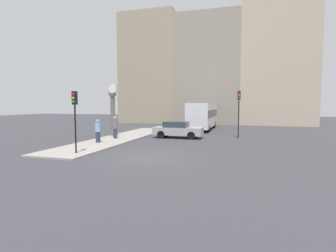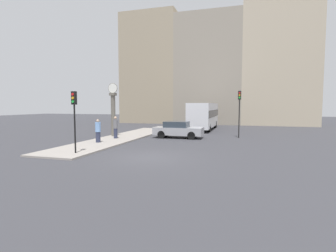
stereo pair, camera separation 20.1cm
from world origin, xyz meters
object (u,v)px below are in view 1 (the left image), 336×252
traffic_light_near (75,109)px  pedestrian_grey_jacket (115,127)px  traffic_light_far (239,105)px  bus_distant (203,115)px  sedan_car (178,130)px  pedestrian_blue_stripe (98,131)px  street_clock (113,111)px

traffic_light_near → pedestrian_grey_jacket: 7.04m
traffic_light_far → pedestrian_grey_jacket: traffic_light_far is taller
bus_distant → pedestrian_grey_jacket: bearing=-117.1°
sedan_car → pedestrian_blue_stripe: (-4.86, -5.07, 0.22)m
bus_distant → pedestrian_blue_stripe: bus_distant is taller
pedestrian_blue_stripe → traffic_light_far: bearing=33.6°
traffic_light_near → street_clock: size_ratio=0.76×
pedestrian_grey_jacket → pedestrian_blue_stripe: pedestrian_grey_jacket is taller
street_clock → pedestrian_blue_stripe: 4.23m
bus_distant → traffic_light_far: size_ratio=2.22×
pedestrian_blue_stripe → pedestrian_grey_jacket: bearing=87.6°
sedan_car → street_clock: street_clock is taller
traffic_light_far → street_clock: size_ratio=0.87×
pedestrian_grey_jacket → street_clock: bearing=124.2°
traffic_light_far → bus_distant: bearing=120.9°
street_clock → sedan_car: bearing=11.6°
bus_distant → traffic_light_near: (-4.71, -17.90, 0.91)m
traffic_light_near → sedan_car: bearing=68.0°
traffic_light_far → sedan_car: bearing=-163.0°
traffic_light_far → pedestrian_blue_stripe: bearing=-146.4°
bus_distant → pedestrian_blue_stripe: (-5.80, -13.66, -0.80)m
bus_distant → street_clock: bearing=-124.2°
traffic_light_near → street_clock: street_clock is taller
bus_distant → street_clock: (-6.63, -9.76, 0.59)m
pedestrian_grey_jacket → traffic_light_far: bearing=22.5°
bus_distant → pedestrian_grey_jacket: 12.52m
traffic_light_near → bus_distant: bearing=75.3°
sedan_car → pedestrian_grey_jacket: bearing=-152.0°
sedan_car → traffic_light_far: size_ratio=1.04×
traffic_light_far → pedestrian_grey_jacket: 10.88m
traffic_light_far → pedestrian_blue_stripe: 12.17m
street_clock → pedestrian_grey_jacket: street_clock is taller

